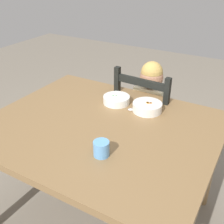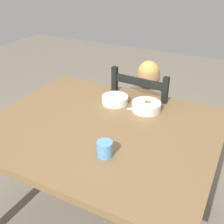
{
  "view_description": "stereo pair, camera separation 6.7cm",
  "coord_description": "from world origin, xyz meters",
  "px_view_note": "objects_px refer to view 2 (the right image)",
  "views": [
    {
      "loc": [
        0.74,
        -1.15,
        1.58
      ],
      "look_at": [
        0.03,
        0.09,
        0.79
      ],
      "focal_mm": 44.39,
      "sensor_mm": 36.0,
      "label": 1
    },
    {
      "loc": [
        0.69,
        -1.18,
        1.58
      ],
      "look_at": [
        0.03,
        0.09,
        0.79
      ],
      "focal_mm": 44.39,
      "sensor_mm": 36.0,
      "label": 2
    }
  ],
  "objects_px": {
    "dining_table": "(101,138)",
    "child_figure": "(145,103)",
    "dining_chair": "(144,123)",
    "spoon": "(134,109)",
    "bowl_of_carrots": "(146,106)",
    "drinking_cup": "(105,149)",
    "bowl_of_peas": "(115,99)"
  },
  "relations": [
    {
      "from": "dining_chair",
      "to": "spoon",
      "type": "relative_size",
      "value": 7.35
    },
    {
      "from": "child_figure",
      "to": "spoon",
      "type": "xyz_separation_m",
      "value": [
        0.04,
        -0.32,
        0.12
      ]
    },
    {
      "from": "dining_chair",
      "to": "spoon",
      "type": "distance_m",
      "value": 0.45
    },
    {
      "from": "dining_table",
      "to": "dining_chair",
      "type": "relative_size",
      "value": 1.42
    },
    {
      "from": "child_figure",
      "to": "bowl_of_peas",
      "type": "height_order",
      "value": "child_figure"
    },
    {
      "from": "dining_table",
      "to": "bowl_of_carrots",
      "type": "relative_size",
      "value": 7.12
    },
    {
      "from": "dining_table",
      "to": "dining_chair",
      "type": "height_order",
      "value": "dining_chair"
    },
    {
      "from": "dining_chair",
      "to": "spoon",
      "type": "bearing_deg",
      "value": -83.03
    },
    {
      "from": "child_figure",
      "to": "dining_table",
      "type": "bearing_deg",
      "value": -95.53
    },
    {
      "from": "dining_table",
      "to": "bowl_of_peas",
      "type": "relative_size",
      "value": 7.46
    },
    {
      "from": "dining_table",
      "to": "bowl_of_carrots",
      "type": "height_order",
      "value": "bowl_of_carrots"
    },
    {
      "from": "dining_chair",
      "to": "drinking_cup",
      "type": "bearing_deg",
      "value": -82.91
    },
    {
      "from": "child_figure",
      "to": "bowl_of_carrots",
      "type": "distance_m",
      "value": 0.34
    },
    {
      "from": "bowl_of_peas",
      "to": "dining_table",
      "type": "bearing_deg",
      "value": -79.32
    },
    {
      "from": "dining_table",
      "to": "drinking_cup",
      "type": "relative_size",
      "value": 16.68
    },
    {
      "from": "bowl_of_peas",
      "to": "spoon",
      "type": "bearing_deg",
      "value": -11.56
    },
    {
      "from": "dining_table",
      "to": "spoon",
      "type": "distance_m",
      "value": 0.29
    },
    {
      "from": "bowl_of_peas",
      "to": "bowl_of_carrots",
      "type": "distance_m",
      "value": 0.22
    },
    {
      "from": "dining_table",
      "to": "child_figure",
      "type": "height_order",
      "value": "child_figure"
    },
    {
      "from": "dining_table",
      "to": "child_figure",
      "type": "distance_m",
      "value": 0.59
    },
    {
      "from": "child_figure",
      "to": "dining_chair",
      "type": "bearing_deg",
      "value": 112.57
    },
    {
      "from": "dining_chair",
      "to": "dining_table",
      "type": "bearing_deg",
      "value": -95.24
    },
    {
      "from": "dining_chair",
      "to": "drinking_cup",
      "type": "distance_m",
      "value": 0.9
    },
    {
      "from": "dining_chair",
      "to": "bowl_of_carrots",
      "type": "height_order",
      "value": "dining_chair"
    },
    {
      "from": "child_figure",
      "to": "drinking_cup",
      "type": "height_order",
      "value": "child_figure"
    },
    {
      "from": "bowl_of_carrots",
      "to": "drinking_cup",
      "type": "bearing_deg",
      "value": -91.14
    },
    {
      "from": "dining_table",
      "to": "child_figure",
      "type": "bearing_deg",
      "value": 84.47
    },
    {
      "from": "bowl_of_peas",
      "to": "spoon",
      "type": "xyz_separation_m",
      "value": [
        0.15,
        -0.03,
        -0.02
      ]
    },
    {
      "from": "dining_chair",
      "to": "child_figure",
      "type": "height_order",
      "value": "child_figure"
    },
    {
      "from": "bowl_of_carrots",
      "to": "dining_chair",
      "type": "bearing_deg",
      "value": 110.79
    },
    {
      "from": "dining_table",
      "to": "child_figure",
      "type": "xyz_separation_m",
      "value": [
        0.06,
        0.58,
        -0.02
      ]
    },
    {
      "from": "bowl_of_carrots",
      "to": "drinking_cup",
      "type": "relative_size",
      "value": 2.34
    }
  ]
}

